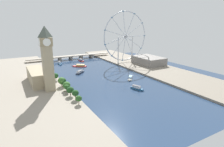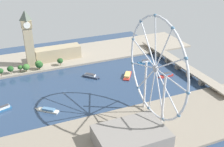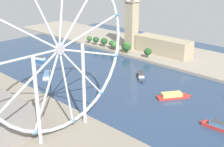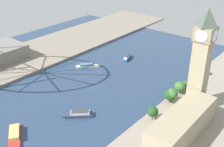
# 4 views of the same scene
# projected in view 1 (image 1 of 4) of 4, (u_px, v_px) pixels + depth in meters

# --- Properties ---
(ground_plane) EXTENTS (400.97, 400.97, 0.00)m
(ground_plane) POSITION_uv_depth(u_px,v_px,m) (103.00, 78.00, 327.94)
(ground_plane) COLOR navy
(riverbank_left) EXTENTS (90.00, 520.00, 3.00)m
(riverbank_left) POSITION_uv_depth(u_px,v_px,m) (33.00, 88.00, 272.61)
(riverbank_left) COLOR gray
(riverbank_left) RESTS_ON ground_plane
(riverbank_right) EXTENTS (90.00, 520.00, 3.00)m
(riverbank_right) POSITION_uv_depth(u_px,v_px,m) (153.00, 69.00, 382.46)
(riverbank_right) COLOR gray
(riverbank_right) RESTS_ON ground_plane
(clock_tower) EXTENTS (15.97, 15.97, 87.24)m
(clock_tower) POSITION_uv_depth(u_px,v_px,m) (47.00, 58.00, 246.67)
(clock_tower) COLOR tan
(clock_tower) RESTS_ON riverbank_left
(parliament_block) EXTENTS (22.00, 73.51, 20.53)m
(parliament_block) POSITION_uv_depth(u_px,v_px,m) (37.00, 76.00, 289.02)
(parliament_block) COLOR tan
(parliament_block) RESTS_ON riverbank_left
(tree_row_embankment) EXTENTS (12.48, 111.74, 13.89)m
(tree_row_embankment) POSITION_uv_depth(u_px,v_px,m) (65.00, 84.00, 260.03)
(tree_row_embankment) COLOR #513823
(tree_row_embankment) RESTS_ON riverbank_left
(ferris_wheel) EXTENTS (112.56, 3.20, 114.68)m
(ferris_wheel) POSITION_uv_depth(u_px,v_px,m) (126.00, 37.00, 422.33)
(ferris_wheel) COLOR silver
(ferris_wheel) RESTS_ON riverbank_right
(riverside_hall) EXTENTS (47.10, 67.90, 16.24)m
(riverside_hall) POSITION_uv_depth(u_px,v_px,m) (149.00, 60.00, 415.57)
(riverside_hall) COLOR gray
(riverside_hall) RESTS_ON riverbank_right
(river_bridge) EXTENTS (212.97, 15.96, 9.95)m
(river_bridge) POSITION_uv_depth(u_px,v_px,m) (71.00, 57.00, 480.47)
(river_bridge) COLOR gray
(river_bridge) RESTS_ON ground_plane
(tour_boat_0) EXTENTS (10.68, 22.90, 5.87)m
(tour_boat_0) POSITION_uv_depth(u_px,v_px,m) (137.00, 88.00, 270.03)
(tour_boat_0) COLOR #235684
(tour_boat_0) RESTS_ON ground_plane
(tour_boat_1) EXTENTS (30.76, 23.33, 5.10)m
(tour_boat_1) POSITION_uv_depth(u_px,v_px,m) (80.00, 66.00, 405.62)
(tour_boat_1) COLOR #B22D28
(tour_boat_1) RESTS_ON ground_plane
(tour_boat_2) EXTENTS (23.31, 26.63, 4.19)m
(tour_boat_2) POSITION_uv_depth(u_px,v_px,m) (130.00, 78.00, 321.16)
(tour_boat_2) COLOR beige
(tour_boat_2) RESTS_ON ground_plane
(tour_boat_3) EXTENTS (7.64, 25.80, 5.58)m
(tour_boat_3) POSITION_uv_depth(u_px,v_px,m) (81.00, 60.00, 460.07)
(tour_boat_3) COLOR #B22D28
(tour_boat_3) RESTS_ON ground_plane
(tour_boat_4) EXTENTS (23.10, 22.40, 5.47)m
(tour_boat_4) POSITION_uv_depth(u_px,v_px,m) (80.00, 72.00, 354.52)
(tour_boat_4) COLOR #2D384C
(tour_boat_4) RESTS_ON ground_plane
(tour_boat_5) EXTENTS (9.27, 28.34, 6.03)m
(tour_boat_5) POSITION_uv_depth(u_px,v_px,m) (60.00, 63.00, 429.94)
(tour_boat_5) COLOR #235684
(tour_boat_5) RESTS_ON ground_plane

